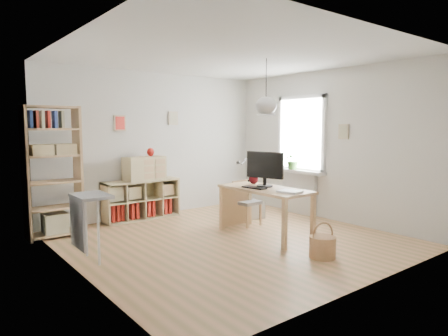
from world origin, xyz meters
TOP-DOWN VIEW (x-y plane):
  - ground at (0.00, 0.00)m, footprint 4.50×4.50m
  - room_shell at (0.55, -0.15)m, footprint 4.50×4.50m
  - window_unit at (2.23, 0.60)m, footprint 0.07×1.16m
  - radiator at (2.19, 0.60)m, footprint 0.10×0.80m
  - windowsill at (2.14, 0.60)m, footprint 0.22×1.20m
  - desk at (0.55, -0.15)m, footprint 0.70×1.50m
  - cube_shelf at (-0.47, 2.08)m, footprint 1.40×0.38m
  - tall_bookshelf at (-2.04, 1.80)m, footprint 0.80×0.38m
  - side_table at (-2.04, 0.35)m, footprint 0.40×0.55m
  - chair at (0.77, 0.56)m, footprint 0.40×0.40m
  - wicker_basket at (0.41, -1.37)m, footprint 0.34×0.34m
  - storage_chest at (1.13, 0.99)m, footprint 0.69×0.75m
  - monitor at (0.63, -0.06)m, footprint 0.25×0.62m
  - keyboard at (0.39, -0.08)m, footprint 0.19×0.41m
  - task_lamp at (0.64, 0.47)m, footprint 0.36×0.13m
  - yarn_ball at (0.70, 0.27)m, footprint 0.15×0.15m
  - paper_tray at (0.53, -0.69)m, footprint 0.31×0.35m
  - drawer_chest at (-0.38, 2.04)m, footprint 0.77×0.40m
  - red_vase at (-0.25, 2.04)m, footprint 0.13×0.13m
  - potted_plant at (2.12, 0.71)m, footprint 0.40×0.38m

SIDE VIEW (x-z plane):
  - ground at x=0.00m, z-range 0.00..0.00m
  - wicker_basket at x=0.41m, z-range -0.08..0.39m
  - storage_chest at x=1.13m, z-range -0.11..0.51m
  - cube_shelf at x=-0.47m, z-range -0.06..0.66m
  - radiator at x=2.19m, z-range 0.00..0.80m
  - chair at x=0.77m, z-range 0.05..0.82m
  - desk at x=0.55m, z-range 0.28..1.03m
  - side_table at x=-2.04m, z-range 0.24..1.09m
  - keyboard at x=0.39m, z-range 0.75..0.77m
  - paper_tray at x=0.53m, z-range 0.75..0.78m
  - yarn_ball at x=0.70m, z-range 0.75..0.90m
  - windowsill at x=2.14m, z-range 0.80..0.86m
  - drawer_chest at x=-0.38m, z-range 0.72..1.14m
  - task_lamp at x=0.64m, z-range 0.82..1.21m
  - potted_plant at x=2.12m, z-range 0.86..1.22m
  - monitor at x=0.63m, z-range 0.78..1.33m
  - tall_bookshelf at x=-2.04m, z-range 0.09..2.09m
  - red_vase at x=-0.25m, z-range 1.14..1.30m
  - window_unit at x=2.23m, z-range 0.82..2.28m
  - room_shell at x=0.55m, z-range -0.25..4.25m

